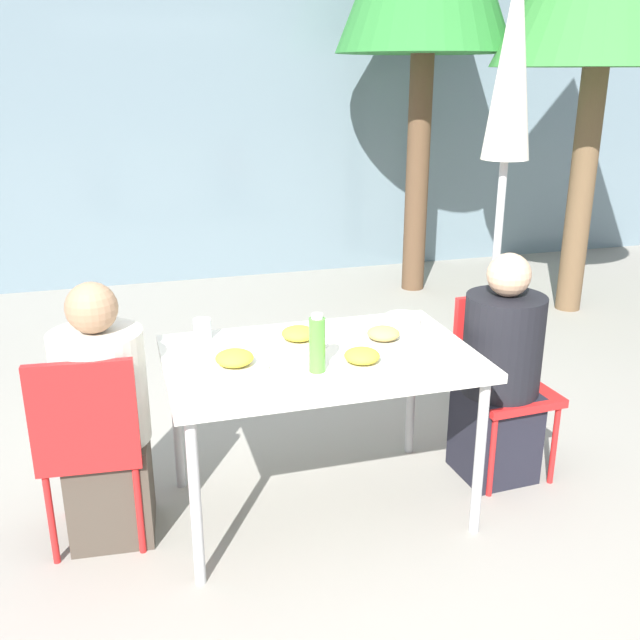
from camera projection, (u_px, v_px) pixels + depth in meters
ground_plane at (320, 507)px, 3.26m from camera, size 24.00×24.00×0.00m
building_facade at (194, 117)px, 6.46m from camera, size 10.00×0.20×3.00m
dining_table at (320, 367)px, 3.03m from camera, size 1.30×0.84×0.76m
chair_left at (90, 436)px, 2.84m from camera, size 0.43×0.43×0.87m
person_left at (104, 423)px, 2.92m from camera, size 0.37×0.37×1.12m
chair_right at (499, 371)px, 3.46m from camera, size 0.42×0.42×0.87m
person_right at (500, 377)px, 3.37m from camera, size 0.37×0.37×1.12m
closed_umbrella at (509, 98)px, 3.67m from camera, size 0.36×0.36×2.48m
plate_0 at (383, 337)px, 3.12m from camera, size 0.26×0.26×0.07m
plate_1 at (235, 362)px, 2.85m from camera, size 0.28×0.28×0.08m
plate_2 at (299, 337)px, 3.12m from camera, size 0.27×0.27×0.07m
plate_3 at (362, 359)px, 2.88m from camera, size 0.26×0.26×0.07m
bottle at (317, 344)px, 2.80m from camera, size 0.07×0.07×0.24m
drinking_cup at (202, 329)px, 3.16m from camera, size 0.08×0.08×0.09m
salad_bowl at (403, 320)px, 3.34m from camera, size 0.17×0.17×0.05m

